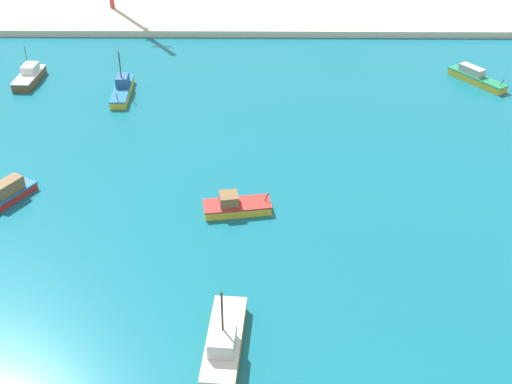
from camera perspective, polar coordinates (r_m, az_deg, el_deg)
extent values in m
cube|color=#146B7F|center=(77.64, 7.49, -0.83)|extent=(260.00, 280.00, 0.50)
cube|color=gold|center=(103.74, -11.33, 8.34)|extent=(2.72, 10.07, 1.01)
cube|color=#1E669E|center=(103.49, -11.36, 8.64)|extent=(2.78, 10.27, 0.20)
cube|color=#28568C|center=(104.30, -11.32, 9.33)|extent=(1.86, 3.05, 1.43)
cylinder|color=#4C3823|center=(99.21, -11.76, 7.89)|extent=(0.14, 0.60, 1.37)
cylinder|color=#4C3823|center=(102.73, -11.53, 10.58)|extent=(0.18, 0.18, 3.99)
cube|color=gold|center=(111.46, 18.31, 9.04)|extent=(7.42, 9.56, 0.98)
cube|color=#238C5B|center=(111.24, 18.36, 9.31)|extent=(7.57, 9.75, 0.20)
cube|color=#B2ADA3|center=(111.70, 17.93, 9.87)|extent=(3.64, 4.33, 1.15)
cylinder|color=#4C3823|center=(108.55, 20.22, 8.71)|extent=(0.42, 0.55, 1.32)
cube|color=red|center=(81.22, -20.79, -0.73)|extent=(6.16, 8.63, 0.78)
cube|color=#1E669E|center=(80.97, -20.85, -0.44)|extent=(6.28, 8.81, 0.20)
cube|color=brown|center=(81.09, -20.41, 0.42)|extent=(3.20, 3.96, 1.49)
cube|color=brown|center=(112.00, -18.75, 9.13)|extent=(3.23, 8.14, 1.19)
cube|color=white|center=(111.74, -18.81, 9.45)|extent=(3.30, 8.30, 0.20)
cube|color=silver|center=(112.34, -18.70, 9.98)|extent=(2.25, 3.13, 1.17)
cylinder|color=#4C3823|center=(111.07, -19.00, 10.87)|extent=(0.10, 0.10, 3.13)
cube|color=gold|center=(74.74, -1.61, -1.37)|extent=(7.72, 4.01, 0.87)
cube|color=red|center=(74.44, -1.62, -1.03)|extent=(7.87, 4.09, 0.20)
cube|color=brown|center=(73.95, -2.34, -0.61)|extent=(2.34, 2.45, 1.26)
cylinder|color=#4C3823|center=(74.55, 0.90, -0.49)|extent=(0.54, 0.20, 1.19)
cube|color=orange|center=(58.62, -2.71, -12.75)|extent=(3.58, 10.15, 1.17)
cube|color=white|center=(58.13, -2.72, -12.28)|extent=(3.65, 10.35, 0.20)
cube|color=beige|center=(56.67, -2.90, -12.56)|extent=(2.36, 3.09, 1.48)
cylinder|color=#4C3823|center=(55.15, -2.91, -10.10)|extent=(0.18, 0.18, 4.08)
cube|color=beige|center=(137.05, 4.67, 14.95)|extent=(247.00, 24.80, 1.20)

